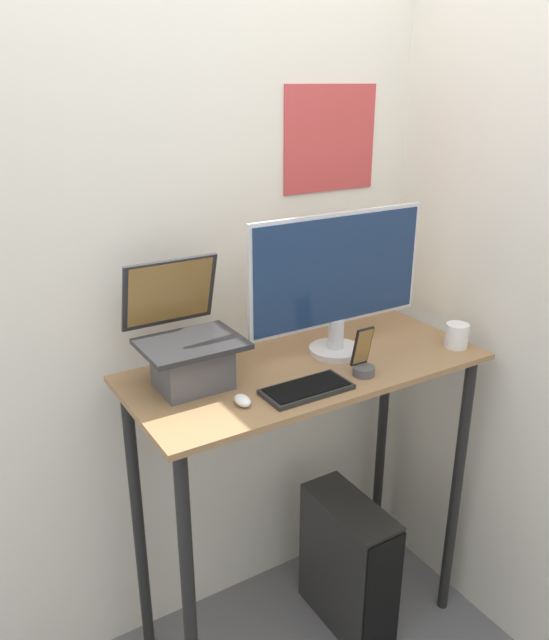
# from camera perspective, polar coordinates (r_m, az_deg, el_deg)

# --- Properties ---
(wall_back) EXTENTS (6.00, 0.06, 2.60)m
(wall_back) POSITION_cam_1_polar(r_m,az_deg,el_deg) (2.25, -1.90, 3.25)
(wall_back) COLOR silver
(wall_back) RESTS_ON ground_plane
(wall_side_right) EXTENTS (0.05, 6.00, 2.60)m
(wall_side_right) POSITION_cam_1_polar(r_m,az_deg,el_deg) (2.24, 21.47, 1.71)
(wall_side_right) COLOR silver
(wall_side_right) RESTS_ON ground_plane
(desk) EXTENTS (1.18, 0.52, 1.12)m
(desk) POSITION_cam_1_polar(r_m,az_deg,el_deg) (2.14, 2.89, -9.24)
(desk) COLOR #936D47
(desk) RESTS_ON ground_plane
(laptop) EXTENTS (0.30, 0.30, 0.37)m
(laptop) POSITION_cam_1_polar(r_m,az_deg,el_deg) (1.88, -7.80, -2.99)
(laptop) COLOR #4C4C51
(laptop) RESTS_ON desk
(monitor) EXTENTS (0.66, 0.18, 0.48)m
(monitor) POSITION_cam_1_polar(r_m,az_deg,el_deg) (2.04, 5.78, 3.52)
(monitor) COLOR silver
(monitor) RESTS_ON desk
(keyboard) EXTENTS (0.27, 0.13, 0.02)m
(keyboard) POSITION_cam_1_polar(r_m,az_deg,el_deg) (1.86, 2.96, -6.32)
(keyboard) COLOR black
(keyboard) RESTS_ON desk
(mouse) EXTENTS (0.04, 0.07, 0.03)m
(mouse) POSITION_cam_1_polar(r_m,az_deg,el_deg) (1.79, -2.94, -7.37)
(mouse) COLOR white
(mouse) RESTS_ON desk
(cell_phone) EXTENTS (0.07, 0.07, 0.16)m
(cell_phone) POSITION_cam_1_polar(r_m,az_deg,el_deg) (1.97, 8.11, -3.84)
(cell_phone) COLOR #4C4C51
(cell_phone) RESTS_ON desk
(computer_tower) EXTENTS (0.17, 0.41, 0.54)m
(computer_tower) POSITION_cam_1_polar(r_m,az_deg,el_deg) (2.56, 6.72, -21.27)
(computer_tower) COLOR black
(computer_tower) RESTS_ON ground_plane
(mug) EXTENTS (0.08, 0.08, 0.08)m
(mug) POSITION_cam_1_polar(r_m,az_deg,el_deg) (2.24, 16.33, -1.37)
(mug) COLOR white
(mug) RESTS_ON desk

